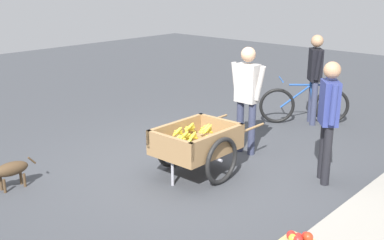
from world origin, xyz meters
The scene contains 7 objects.
ground_plane centered at (0.00, 0.00, 0.00)m, with size 24.00×24.00×0.00m, color #3D3F44.
fruit_cart centered at (0.08, 0.21, 0.44)m, with size 1.66×0.95×0.70m.
vendor_person centered at (-1.06, 0.20, 0.99)m, with size 0.22×0.61×1.64m.
bicycle centered at (-3.04, 0.08, 0.35)m, with size 1.13×1.30×0.85m.
cyclist_person centered at (-3.14, 0.20, 0.98)m, with size 0.41×0.41×1.64m.
dog centered at (2.05, -1.24, 0.27)m, with size 0.67×0.21×0.40m.
bystander_person centered at (-0.90, 1.61, 0.96)m, with size 0.42×0.38×1.61m.
Camera 1 is at (4.58, 4.23, 2.62)m, focal length 44.13 mm.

